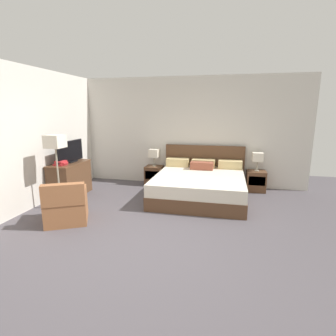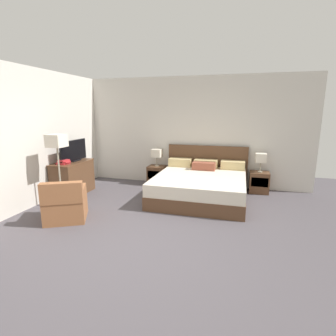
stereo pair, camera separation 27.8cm
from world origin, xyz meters
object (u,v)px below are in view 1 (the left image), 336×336
object	(u,v)px
nightstand_left	(154,175)
book_red_cover	(60,164)
table_lamp_right	(258,157)
book_small_top	(61,161)
table_lamp_left	(154,153)
armchair_by_window	(66,207)
nightstand_right	(256,181)
bed	(200,185)
floor_lamp	(56,148)
book_blue_cover	(61,163)
tv	(70,152)
dresser	(70,179)

from	to	relation	value
nightstand_left	book_red_cover	world-z (taller)	book_red_cover
table_lamp_right	book_small_top	xyz separation A→B (m)	(-4.22, -1.60, 0.02)
table_lamp_left	armchair_by_window	xyz separation A→B (m)	(-0.85, -2.67, -0.55)
book_red_cover	book_small_top	xyz separation A→B (m)	(0.02, 0.00, 0.07)
nightstand_right	table_lamp_left	distance (m)	2.65
bed	floor_lamp	world-z (taller)	floor_lamp
bed	book_blue_cover	xyz separation A→B (m)	(-2.92, -0.82, 0.53)
nightstand_left	floor_lamp	world-z (taller)	floor_lamp
table_lamp_right	book_blue_cover	size ratio (longest dim) A/B	1.90
tv	armchair_by_window	bearing A→B (deg)	-61.49
dresser	book_small_top	bearing A→B (deg)	-89.93
floor_lamp	book_red_cover	bearing A→B (deg)	119.86
armchair_by_window	book_red_cover	bearing A→B (deg)	127.06
bed	table_lamp_left	size ratio (longest dim) A/B	4.73
table_lamp_right	book_small_top	world-z (taller)	table_lamp_right
nightstand_right	tv	size ratio (longest dim) A/B	0.53
book_red_cover	floor_lamp	xyz separation A→B (m)	(0.29, -0.51, 0.44)
book_red_cover	book_blue_cover	bearing A→B (deg)	0.00
bed	table_lamp_left	world-z (taller)	bed
book_red_cover	book_blue_cover	size ratio (longest dim) A/B	0.99
nightstand_right	table_lamp_right	world-z (taller)	table_lamp_right
book_red_cover	book_small_top	distance (m)	0.07
nightstand_right	table_lamp_left	size ratio (longest dim) A/B	1.11
book_red_cover	floor_lamp	bearing A→B (deg)	-60.14
table_lamp_left	table_lamp_right	size ratio (longest dim) A/B	1.00
table_lamp_left	dresser	bearing A→B (deg)	-141.29
table_lamp_right	floor_lamp	world-z (taller)	floor_lamp
book_small_top	floor_lamp	bearing A→B (deg)	-61.47
nightstand_right	floor_lamp	size ratio (longest dim) A/B	0.34
bed	table_lamp_right	distance (m)	1.60
bed	book_blue_cover	size ratio (longest dim) A/B	8.98
nightstand_right	dresser	distance (m)	4.42
bed	nightstand_left	size ratio (longest dim) A/B	4.25
dresser	book_small_top	xyz separation A→B (m)	(0.00, -0.29, 0.46)
nightstand_right	table_lamp_left	world-z (taller)	table_lamp_left
bed	book_red_cover	distance (m)	3.10
tv	table_lamp_left	bearing A→B (deg)	36.68
dresser	floor_lamp	xyz separation A→B (m)	(0.28, -0.80, 0.84)
dresser	book_blue_cover	xyz separation A→B (m)	(0.01, -0.29, 0.43)
book_small_top	armchair_by_window	bearing A→B (deg)	-53.48
table_lamp_left	book_red_cover	xyz separation A→B (m)	(-1.65, -1.60, -0.05)
tv	book_blue_cover	world-z (taller)	tv
nightstand_left	dresser	bearing A→B (deg)	-141.32
book_blue_cover	armchair_by_window	distance (m)	1.43
nightstand_left	book_blue_cover	size ratio (longest dim) A/B	2.11
book_red_cover	book_small_top	size ratio (longest dim) A/B	1.23
tv	book_red_cover	world-z (taller)	tv
nightstand_left	tv	size ratio (longest dim) A/B	0.53
book_blue_cover	nightstand_left	bearing A→B (deg)	44.52
book_red_cover	book_blue_cover	xyz separation A→B (m)	(0.03, 0.00, 0.03)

